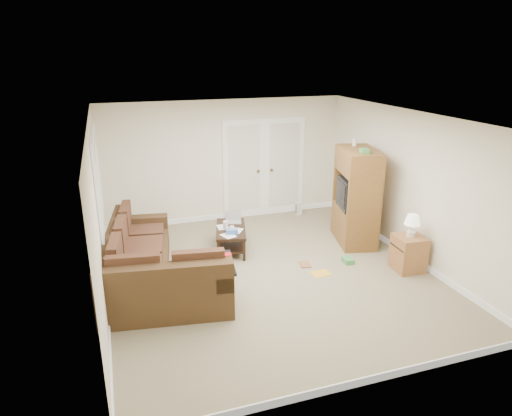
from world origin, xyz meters
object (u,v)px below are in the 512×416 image
object	(u,v)px
sectional_sofa	(150,269)
side_cabinet	(409,250)
coffee_table	(231,237)
tv_armoire	(356,196)

from	to	relation	value
sectional_sofa	side_cabinet	world-z (taller)	side_cabinet
coffee_table	tv_armoire	size ratio (longest dim) A/B	0.59
sectional_sofa	tv_armoire	world-z (taller)	tv_armoire
sectional_sofa	side_cabinet	bearing A→B (deg)	-0.93
sectional_sofa	side_cabinet	distance (m)	4.12
coffee_table	tv_armoire	distance (m)	2.40
coffee_table	sectional_sofa	bearing A→B (deg)	-131.74
tv_armoire	side_cabinet	bearing A→B (deg)	-65.98
side_cabinet	tv_armoire	bearing A→B (deg)	103.97
coffee_table	side_cabinet	size ratio (longest dim) A/B	1.17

